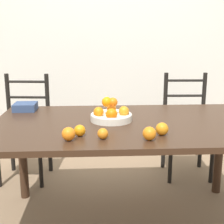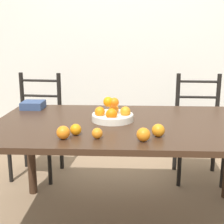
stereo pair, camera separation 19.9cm
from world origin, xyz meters
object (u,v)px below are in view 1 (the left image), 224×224
at_px(chair_right, 187,128).
at_px(orange_loose_2, 80,131).
at_px(chair_left, 25,131).
at_px(orange_loose_4, 162,129).
at_px(fruit_bowl, 111,115).
at_px(orange_loose_0, 103,134).
at_px(book_stack, 25,107).
at_px(orange_loose_3, 69,134).
at_px(orange_loose_1, 149,133).

bearing_deg(chair_right, orange_loose_2, -127.93).
bearing_deg(chair_left, orange_loose_4, -42.84).
height_order(fruit_bowl, chair_left, chair_left).
bearing_deg(orange_loose_2, orange_loose_0, -24.03).
bearing_deg(orange_loose_0, orange_loose_4, 8.39).
distance_m(fruit_bowl, orange_loose_0, 0.39).
bearing_deg(orange_loose_2, book_stack, 123.60).
height_order(orange_loose_4, chair_left, chair_left).
bearing_deg(orange_loose_3, orange_loose_1, -2.26).
relative_size(orange_loose_3, orange_loose_4, 1.02).
height_order(orange_loose_1, chair_left, chair_left).
bearing_deg(orange_loose_4, orange_loose_3, -172.56).
height_order(orange_loose_2, orange_loose_4, orange_loose_4).
distance_m(orange_loose_2, chair_left, 1.32).
xyz_separation_m(orange_loose_2, orange_loose_4, (0.47, -0.01, 0.00)).
bearing_deg(book_stack, chair_right, 18.52).
bearing_deg(orange_loose_2, chair_right, 49.84).
bearing_deg(orange_loose_3, chair_left, 112.74).
distance_m(orange_loose_4, chair_right, 1.30).
relative_size(fruit_bowl, chair_right, 0.29).
xyz_separation_m(orange_loose_0, book_stack, (-0.57, 0.73, -0.00)).
xyz_separation_m(orange_loose_2, orange_loose_3, (-0.06, -0.08, 0.00)).
bearing_deg(fruit_bowl, orange_loose_1, -66.18).
relative_size(orange_loose_0, orange_loose_4, 0.82).
relative_size(fruit_bowl, book_stack, 1.65).
xyz_separation_m(chair_right, book_stack, (-1.41, -0.47, 0.33)).
relative_size(chair_left, chair_right, 1.00).
xyz_separation_m(orange_loose_3, book_stack, (-0.39, 0.75, -0.01)).
xyz_separation_m(fruit_bowl, orange_loose_3, (-0.25, -0.40, -0.01)).
bearing_deg(book_stack, orange_loose_1, -42.77).
bearing_deg(orange_loose_4, fruit_bowl, 129.27).
xyz_separation_m(orange_loose_1, orange_loose_2, (-0.38, 0.09, -0.00)).
bearing_deg(chair_right, fruit_bowl, -131.05).
bearing_deg(orange_loose_4, chair_right, 66.63).
xyz_separation_m(orange_loose_2, book_stack, (-0.45, 0.67, -0.00)).
relative_size(orange_loose_0, chair_left, 0.06).
relative_size(orange_loose_0, orange_loose_3, 0.81).
bearing_deg(chair_left, orange_loose_3, -62.08).
bearing_deg(orange_loose_0, chair_left, 120.10).
height_order(orange_loose_2, orange_loose_3, orange_loose_3).
bearing_deg(orange_loose_2, orange_loose_1, -13.75).
xyz_separation_m(fruit_bowl, orange_loose_1, (0.18, -0.42, -0.01)).
height_order(orange_loose_1, book_stack, orange_loose_1).
bearing_deg(fruit_bowl, orange_loose_3, -122.08).
height_order(orange_loose_3, chair_left, chair_left).
distance_m(orange_loose_0, chair_left, 1.43).
distance_m(orange_loose_0, book_stack, 0.93).
xyz_separation_m(orange_loose_4, chair_right, (0.50, 1.15, -0.34)).
height_order(fruit_bowl, orange_loose_1, fruit_bowl).
relative_size(orange_loose_0, orange_loose_2, 0.92).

